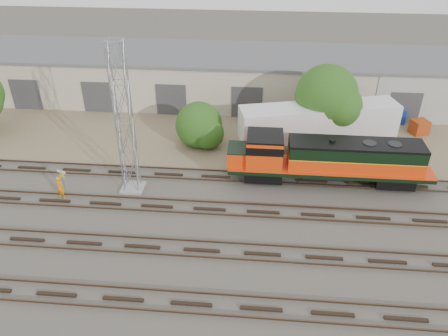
# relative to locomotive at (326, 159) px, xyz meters

# --- Properties ---
(ground) EXTENTS (140.00, 140.00, 0.00)m
(ground) POSITION_rel_locomotive_xyz_m (-8.83, -6.00, -2.24)
(ground) COLOR #47423A
(ground) RESTS_ON ground
(dirt_strip) EXTENTS (80.00, 16.00, 0.02)m
(dirt_strip) POSITION_rel_locomotive_xyz_m (-8.83, 9.00, -2.23)
(dirt_strip) COLOR #726047
(dirt_strip) RESTS_ON ground
(tracks) EXTENTS (80.00, 20.40, 0.28)m
(tracks) POSITION_rel_locomotive_xyz_m (-8.83, -9.00, -2.17)
(tracks) COLOR black
(tracks) RESTS_ON ground
(warehouse) EXTENTS (58.40, 10.40, 5.30)m
(warehouse) POSITION_rel_locomotive_xyz_m (-8.78, 16.98, 0.41)
(warehouse) COLOR beige
(warehouse) RESTS_ON ground
(locomotive) EXTENTS (16.15, 2.83, 3.88)m
(locomotive) POSITION_rel_locomotive_xyz_m (0.00, 0.00, 0.00)
(locomotive) COLOR black
(locomotive) RESTS_ON tracks
(signal_tower) EXTENTS (1.76, 1.76, 11.92)m
(signal_tower) POSITION_rel_locomotive_xyz_m (-15.29, -2.25, 3.56)
(signal_tower) COLOR gray
(signal_tower) RESTS_ON ground
(sign_post) EXTENTS (0.78, 0.30, 1.98)m
(sign_post) POSITION_rel_locomotive_xyz_m (-20.56, -3.09, -0.86)
(sign_post) COLOR gray
(sign_post) RESTS_ON ground
(worker) EXTENTS (0.81, 0.67, 1.92)m
(worker) POSITION_rel_locomotive_xyz_m (-20.46, -3.94, -1.29)
(worker) COLOR orange
(worker) RESTS_ON ground
(semi_trailer) EXTENTS (14.45, 6.26, 4.37)m
(semi_trailer) POSITION_rel_locomotive_xyz_m (0.19, 5.66, 0.50)
(semi_trailer) COLOR silver
(semi_trailer) RESTS_ON ground
(dumpster_blue) EXTENTS (2.08, 2.03, 1.50)m
(dumpster_blue) POSITION_rel_locomotive_xyz_m (8.96, 12.38, -1.49)
(dumpster_blue) COLOR navy
(dumpster_blue) RESTS_ON ground
(dumpster_red) EXTENTS (1.89, 1.83, 1.40)m
(dumpster_red) POSITION_rel_locomotive_xyz_m (10.30, 9.74, -1.54)
(dumpster_red) COLOR #993610
(dumpster_red) RESTS_ON ground
(tree_mid) EXTENTS (4.59, 4.37, 4.37)m
(tree_mid) POSITION_rel_locomotive_xyz_m (-10.79, 5.61, -0.43)
(tree_mid) COLOR #382619
(tree_mid) RESTS_ON ground
(tree_east) EXTENTS (5.93, 5.65, 7.62)m
(tree_east) POSITION_rel_locomotive_xyz_m (0.75, 6.67, 2.41)
(tree_east) COLOR #382619
(tree_east) RESTS_ON ground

